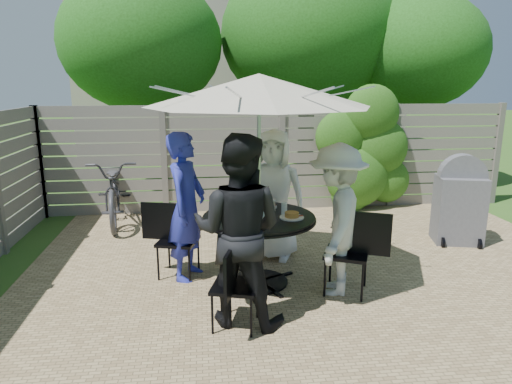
{
  "coord_description": "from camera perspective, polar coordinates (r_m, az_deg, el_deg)",
  "views": [
    {
      "loc": [
        -1.37,
        -4.7,
        2.21
      ],
      "look_at": [
        -0.78,
        0.19,
        1.02
      ],
      "focal_mm": 32.0,
      "sensor_mm": 36.0,
      "label": 1
    }
  ],
  "objects": [
    {
      "name": "backyard_envelope",
      "position": [
        15.07,
        -1.34,
        15.1
      ],
      "size": [
        60.0,
        60.0,
        5.0
      ],
      "color": "#32591B",
      "rests_on": "ground"
    },
    {
      "name": "patio_table",
      "position": [
        5.01,
        0.35,
        -5.65
      ],
      "size": [
        1.56,
        1.56,
        0.8
      ],
      "rotation": [
        0.0,
        0.0,
        -0.35
      ],
      "color": "black",
      "rests_on": "ground"
    },
    {
      "name": "umbrella",
      "position": [
        4.73,
        0.37,
        12.57
      ],
      "size": [
        3.03,
        3.03,
        2.29
      ],
      "rotation": [
        0.0,
        0.0,
        -0.35
      ],
      "color": "silver",
      "rests_on": "ground"
    },
    {
      "name": "chair_back",
      "position": [
        5.99,
        2.43,
        -5.02
      ],
      "size": [
        0.64,
        0.75,
        0.99
      ],
      "rotation": [
        0.0,
        0.0,
        4.23
      ],
      "color": "black",
      "rests_on": "ground"
    },
    {
      "name": "person_back",
      "position": [
        5.71,
        2.21,
        -0.4
      ],
      "size": [
        0.94,
        0.77,
        1.66
      ],
      "primitive_type": "imported",
      "rotation": [
        0.0,
        0.0,
        5.93
      ],
      "color": "white",
      "rests_on": "ground"
    },
    {
      "name": "chair_left",
      "position": [
        5.39,
        -9.8,
        -7.74
      ],
      "size": [
        0.67,
        0.52,
        0.88
      ],
      "rotation": [
        0.0,
        0.0,
        6.01
      ],
      "color": "black",
      "rests_on": "ground"
    },
    {
      "name": "person_left",
      "position": [
        5.16,
        -8.67,
        -1.88
      ],
      "size": [
        0.59,
        0.72,
        1.69
      ],
      "primitive_type": "imported",
      "rotation": [
        0.0,
        0.0,
        7.5
      ],
      "color": "#272EAA",
      "rests_on": "ground"
    },
    {
      "name": "chair_front",
      "position": [
        4.27,
        -2.62,
        -13.68
      ],
      "size": [
        0.5,
        0.64,
        0.84
      ],
      "rotation": [
        0.0,
        0.0,
        1.29
      ],
      "color": "black",
      "rests_on": "ground"
    },
    {
      "name": "person_front",
      "position": [
        4.14,
        -2.22,
        -4.95
      ],
      "size": [
        1.05,
        0.93,
        1.79
      ],
      "primitive_type": "imported",
      "rotation": [
        0.0,
        0.0,
        2.79
      ],
      "color": "black",
      "rests_on": "ground"
    },
    {
      "name": "chair_right",
      "position": [
        5.0,
        11.34,
        -9.42
      ],
      "size": [
        0.7,
        0.58,
        0.92
      ],
      "rotation": [
        0.0,
        0.0,
        2.72
      ],
      "color": "black",
      "rests_on": "ground"
    },
    {
      "name": "person_right",
      "position": [
        4.82,
        10.02,
        -3.52
      ],
      "size": [
        0.92,
        1.18,
        1.61
      ],
      "primitive_type": "imported",
      "rotation": [
        0.0,
        0.0,
        4.36
      ],
      "color": "silver",
      "rests_on": "ground"
    },
    {
      "name": "plate_back",
      "position": [
        5.27,
        1.22,
        -1.66
      ],
      "size": [
        0.26,
        0.26,
        0.06
      ],
      "color": "white",
      "rests_on": "patio_table"
    },
    {
      "name": "plate_left",
      "position": [
        5.02,
        -3.66,
        -2.46
      ],
      "size": [
        0.26,
        0.26,
        0.06
      ],
      "color": "white",
      "rests_on": "patio_table"
    },
    {
      "name": "plate_front",
      "position": [
        4.59,
        -0.65,
        -3.96
      ],
      "size": [
        0.26,
        0.26,
        0.06
      ],
      "color": "white",
      "rests_on": "patio_table"
    },
    {
      "name": "plate_right",
      "position": [
        4.86,
        4.49,
        -2.99
      ],
      "size": [
        0.26,
        0.26,
        0.06
      ],
      "color": "white",
      "rests_on": "patio_table"
    },
    {
      "name": "glass_back",
      "position": [
        5.18,
        -0.14,
        -1.38
      ],
      "size": [
        0.07,
        0.07,
        0.14
      ],
      "primitive_type": "cylinder",
      "color": "silver",
      "rests_on": "patio_table"
    },
    {
      "name": "glass_left",
      "position": [
        4.88,
        -2.9,
        -2.35
      ],
      "size": [
        0.07,
        0.07,
        0.14
      ],
      "primitive_type": "cylinder",
      "color": "silver",
      "rests_on": "patio_table"
    },
    {
      "name": "glass_front",
      "position": [
        4.65,
        0.9,
        -3.15
      ],
      "size": [
        0.07,
        0.07,
        0.14
      ],
      "primitive_type": "cylinder",
      "color": "silver",
      "rests_on": "patio_table"
    },
    {
      "name": "glass_right",
      "position": [
        4.97,
        3.54,
        -2.08
      ],
      "size": [
        0.07,
        0.07,
        0.14
      ],
      "primitive_type": "cylinder",
      "color": "silver",
      "rests_on": "patio_table"
    },
    {
      "name": "syrup_jug",
      "position": [
        4.97,
        -0.19,
        -1.91
      ],
      "size": [
        0.09,
        0.09,
        0.16
      ],
      "primitive_type": "cylinder",
      "color": "#59280C",
      "rests_on": "patio_table"
    },
    {
      "name": "coffee_cup",
      "position": [
        5.11,
        2.0,
        -1.74
      ],
      "size": [
        0.08,
        0.08,
        0.12
      ],
      "primitive_type": "cylinder",
      "color": "#C6B293",
      "rests_on": "patio_table"
    },
    {
      "name": "bicycle",
      "position": [
        7.62,
        -17.2,
        0.26
      ],
      "size": [
        0.97,
        2.1,
        1.06
      ],
      "primitive_type": "imported",
      "rotation": [
        0.0,
        0.0,
        0.13
      ],
      "color": "#333338",
      "rests_on": "ground"
    },
    {
      "name": "bbq_grill",
      "position": [
        6.9,
        24.06,
        -1.31
      ],
      "size": [
        0.71,
        0.61,
        1.26
      ],
      "rotation": [
        0.0,
        0.0,
        -0.25
      ],
      "color": "#5D5D62",
      "rests_on": "ground"
    }
  ]
}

